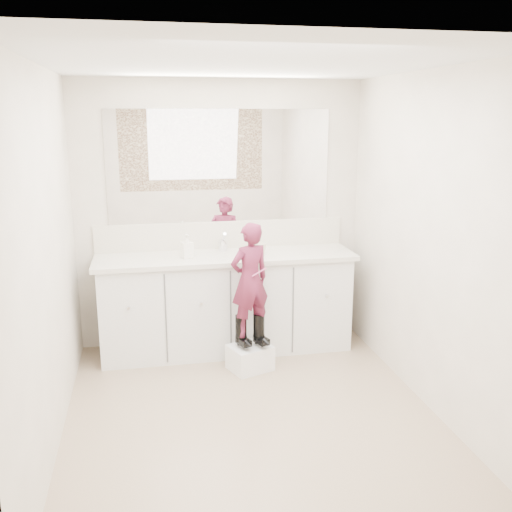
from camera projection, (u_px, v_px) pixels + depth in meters
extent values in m
plane|color=#917B5F|center=(252.00, 415.00, 4.08)|extent=(3.00, 3.00, 0.00)
plane|color=white|center=(251.00, 63.00, 3.50)|extent=(3.00, 3.00, 0.00)
plane|color=beige|center=(221.00, 215.00, 5.22)|extent=(2.60, 0.00, 2.60)
plane|color=beige|center=(319.00, 336.00, 2.36)|extent=(2.60, 0.00, 2.60)
plane|color=beige|center=(46.00, 262.00, 3.54)|extent=(0.00, 3.00, 3.00)
plane|color=beige|center=(431.00, 244.00, 4.03)|extent=(0.00, 3.00, 3.00)
cube|color=silver|center=(226.00, 304.00, 5.14)|extent=(2.20, 0.55, 0.85)
cube|color=beige|center=(226.00, 257.00, 5.02)|extent=(2.28, 0.58, 0.04)
cube|color=beige|center=(221.00, 235.00, 5.25)|extent=(2.28, 0.03, 0.25)
cube|color=white|center=(220.00, 166.00, 5.10)|extent=(2.00, 0.02, 1.00)
cube|color=#472819|center=(321.00, 229.00, 2.26)|extent=(2.00, 0.01, 1.20)
cylinder|color=silver|center=(223.00, 245.00, 5.16)|extent=(0.08, 0.08, 0.10)
imported|color=beige|center=(260.00, 249.00, 5.00)|extent=(0.15, 0.15, 0.11)
imported|color=white|center=(187.00, 246.00, 4.90)|extent=(0.12, 0.12, 0.21)
cube|color=white|center=(250.00, 358.00, 4.79)|extent=(0.40, 0.37, 0.21)
imported|color=#A03159|center=(250.00, 280.00, 4.63)|extent=(0.40, 0.33, 0.95)
cylinder|color=#CD4F83|center=(259.00, 272.00, 4.58)|extent=(0.13, 0.06, 0.06)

